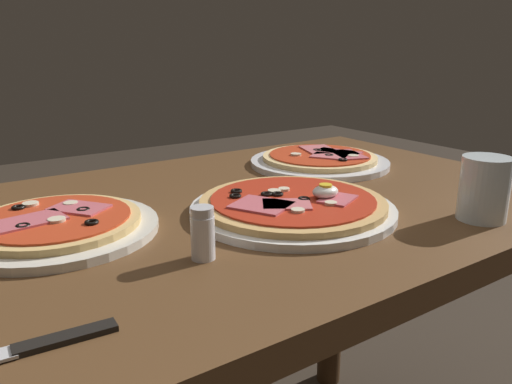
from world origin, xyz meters
The scene contains 7 objects.
dining_table centered at (0.00, 0.00, 0.62)m, with size 1.26×0.72×0.74m.
pizza_foreground centered at (0.10, -0.09, 0.76)m, with size 0.32×0.32×0.05m.
pizza_across_left centered at (-0.23, 0.03, 0.76)m, with size 0.28×0.28×0.03m.
pizza_across_right centered at (0.35, 0.13, 0.76)m, with size 0.30×0.30×0.03m.
water_glass_far centered at (0.31, -0.27, 0.79)m, with size 0.07×0.07×0.10m.
knife centered at (-0.33, -0.25, 0.75)m, with size 0.20×0.03×0.01m.
salt_shaker centered at (-0.10, -0.16, 0.78)m, with size 0.03×0.03×0.07m.
Camera 1 is at (-0.38, -0.68, 1.00)m, focal length 35.63 mm.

